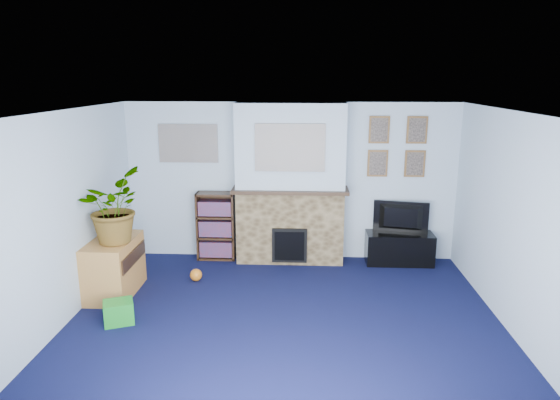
# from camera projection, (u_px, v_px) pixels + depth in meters

# --- Properties ---
(floor) EXTENTS (5.00, 4.50, 0.01)m
(floor) POSITION_uv_depth(u_px,v_px,m) (284.00, 324.00, 5.71)
(floor) COLOR #0D1135
(floor) RESTS_ON ground
(ceiling) EXTENTS (5.00, 4.50, 0.01)m
(ceiling) POSITION_uv_depth(u_px,v_px,m) (285.00, 112.00, 5.13)
(ceiling) COLOR white
(ceiling) RESTS_ON wall_back
(wall_back) EXTENTS (5.00, 0.04, 2.40)m
(wall_back) POSITION_uv_depth(u_px,v_px,m) (291.00, 182.00, 7.60)
(wall_back) COLOR silver
(wall_back) RESTS_ON ground
(wall_front) EXTENTS (5.00, 0.04, 2.40)m
(wall_front) POSITION_uv_depth(u_px,v_px,m) (270.00, 323.00, 3.24)
(wall_front) COLOR silver
(wall_front) RESTS_ON ground
(wall_left) EXTENTS (0.04, 4.50, 2.40)m
(wall_left) POSITION_uv_depth(u_px,v_px,m) (60.00, 221.00, 5.55)
(wall_left) COLOR silver
(wall_left) RESTS_ON ground
(wall_right) EXTENTS (0.04, 4.50, 2.40)m
(wall_right) POSITION_uv_depth(u_px,v_px,m) (519.00, 227.00, 5.30)
(wall_right) COLOR silver
(wall_right) RESTS_ON ground
(chimney_breast) EXTENTS (1.72, 0.50, 2.40)m
(chimney_breast) POSITION_uv_depth(u_px,v_px,m) (290.00, 186.00, 7.41)
(chimney_breast) COLOR brown
(chimney_breast) RESTS_ON ground
(collage_main) EXTENTS (1.00, 0.03, 0.68)m
(collage_main) POSITION_uv_depth(u_px,v_px,m) (290.00, 148.00, 7.06)
(collage_main) COLOR gray
(collage_main) RESTS_ON chimney_breast
(collage_left) EXTENTS (0.90, 0.03, 0.58)m
(collage_left) POSITION_uv_depth(u_px,v_px,m) (188.00, 143.00, 7.53)
(collage_left) COLOR gray
(collage_left) RESTS_ON wall_back
(portrait_tl) EXTENTS (0.30, 0.03, 0.40)m
(portrait_tl) POSITION_uv_depth(u_px,v_px,m) (379.00, 130.00, 7.33)
(portrait_tl) COLOR brown
(portrait_tl) RESTS_ON wall_back
(portrait_tr) EXTENTS (0.30, 0.03, 0.40)m
(portrait_tr) POSITION_uv_depth(u_px,v_px,m) (417.00, 130.00, 7.30)
(portrait_tr) COLOR brown
(portrait_tr) RESTS_ON wall_back
(portrait_bl) EXTENTS (0.30, 0.03, 0.40)m
(portrait_bl) POSITION_uv_depth(u_px,v_px,m) (378.00, 163.00, 7.45)
(portrait_bl) COLOR brown
(portrait_bl) RESTS_ON wall_back
(portrait_br) EXTENTS (0.30, 0.03, 0.40)m
(portrait_br) POSITION_uv_depth(u_px,v_px,m) (415.00, 164.00, 7.42)
(portrait_br) COLOR brown
(portrait_br) RESTS_ON wall_back
(tv_stand) EXTENTS (1.00, 0.42, 0.47)m
(tv_stand) POSITION_uv_depth(u_px,v_px,m) (399.00, 249.00, 7.54)
(tv_stand) COLOR black
(tv_stand) RESTS_ON ground
(television) EXTENTS (0.82, 0.26, 0.47)m
(television) POSITION_uv_depth(u_px,v_px,m) (401.00, 218.00, 7.45)
(television) COLOR black
(television) RESTS_ON tv_stand
(bookshelf) EXTENTS (0.58, 0.28, 1.05)m
(bookshelf) POSITION_uv_depth(u_px,v_px,m) (216.00, 227.00, 7.69)
(bookshelf) COLOR #321F12
(bookshelf) RESTS_ON ground
(sideboard) EXTENTS (0.52, 0.94, 0.73)m
(sideboard) POSITION_uv_depth(u_px,v_px,m) (114.00, 268.00, 6.46)
(sideboard) COLOR #BB7E3C
(sideboard) RESTS_ON ground
(potted_plant) EXTENTS (0.88, 0.96, 0.91)m
(potted_plant) POSITION_uv_depth(u_px,v_px,m) (111.00, 207.00, 6.21)
(potted_plant) COLOR #26661E
(potted_plant) RESTS_ON sideboard
(mantel_clock) EXTENTS (0.09, 0.06, 0.13)m
(mantel_clock) POSITION_uv_depth(u_px,v_px,m) (287.00, 184.00, 7.36)
(mantel_clock) COLOR gold
(mantel_clock) RESTS_ON chimney_breast
(mantel_candle) EXTENTS (0.05, 0.05, 0.15)m
(mantel_candle) POSITION_uv_depth(u_px,v_px,m) (314.00, 184.00, 7.34)
(mantel_candle) COLOR #B2BFC6
(mantel_candle) RESTS_ON chimney_breast
(mantel_teddy) EXTENTS (0.14, 0.14, 0.14)m
(mantel_teddy) POSITION_uv_depth(u_px,v_px,m) (256.00, 184.00, 7.38)
(mantel_teddy) COLOR gray
(mantel_teddy) RESTS_ON chimney_breast
(mantel_can) EXTENTS (0.06, 0.06, 0.12)m
(mantel_can) POSITION_uv_depth(u_px,v_px,m) (338.00, 185.00, 7.33)
(mantel_can) COLOR yellow
(mantel_can) RESTS_ON chimney_breast
(green_crate) EXTENTS (0.40, 0.37, 0.26)m
(green_crate) POSITION_uv_depth(u_px,v_px,m) (119.00, 311.00, 5.72)
(green_crate) COLOR #198C26
(green_crate) RESTS_ON ground
(toy_ball) EXTENTS (0.17, 0.17, 0.17)m
(toy_ball) POSITION_uv_depth(u_px,v_px,m) (196.00, 275.00, 6.91)
(toy_ball) COLOR orange
(toy_ball) RESTS_ON ground
(toy_block) EXTENTS (0.17, 0.17, 0.20)m
(toy_block) POSITION_uv_depth(u_px,v_px,m) (118.00, 277.00, 6.77)
(toy_block) COLOR yellow
(toy_block) RESTS_ON ground
(toy_tube) EXTENTS (0.29, 0.13, 0.17)m
(toy_tube) POSITION_uv_depth(u_px,v_px,m) (117.00, 308.00, 5.97)
(toy_tube) COLOR blue
(toy_tube) RESTS_ON ground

